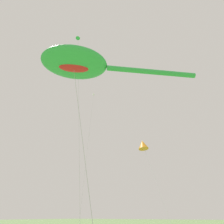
{
  "coord_description": "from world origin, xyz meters",
  "views": [
    {
      "loc": [
        -7.92,
        3.58,
        1.88
      ],
      "look_at": [
        0.34,
        8.62,
        8.07
      ],
      "focal_mm": 26.29,
      "sensor_mm": 36.0,
      "label": 1
    }
  ],
  "objects": [
    {
      "name": "big_show_kite",
      "position": [
        -1.22,
        10.94,
        12.83
      ],
      "size": [
        9.9,
        11.87,
        13.48
      ],
      "rotation": [
        0.0,
        0.0,
        2.23
      ],
      "color": "green",
      "rests_on": "ground"
    },
    {
      "name": "small_kite_diamond_red",
      "position": [
        9.63,
        10.03,
        9.03
      ],
      "size": [
        3.99,
        3.78,
        9.61
      ],
      "rotation": [
        0.0,
        0.0,
        -0.27
      ],
      "color": "orange",
      "rests_on": "ground"
    },
    {
      "name": "small_kite_box_yellow",
      "position": [
        2.21,
        15.89,
        24.89
      ],
      "size": [
        2.3,
        2.74,
        25.54
      ],
      "rotation": [
        0.0,
        0.0,
        -0.34
      ],
      "color": "green",
      "rests_on": "ground"
    },
    {
      "name": "small_kite_streamer_purple",
      "position": [
        14.08,
        21.8,
        24.29
      ],
      "size": [
        2.2,
        1.06,
        25.08
      ],
      "rotation": [
        0.0,
        0.0,
        2.03
      ],
      "color": "white",
      "rests_on": "ground"
    }
  ]
}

